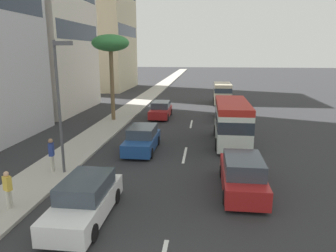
{
  "coord_description": "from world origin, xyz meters",
  "views": [
    {
      "loc": [
        -5.71,
        -1.19,
        6.36
      ],
      "look_at": [
        16.14,
        1.4,
        1.18
      ],
      "focal_mm": 33.79,
      "sensor_mm": 36.0,
      "label": 1
    }
  ],
  "objects_px": {
    "car_lead": "(242,175)",
    "palm_tree": "(111,45)",
    "minibus_second": "(232,121)",
    "van_seventh": "(222,92)",
    "pedestrian_near_lamp": "(52,153)",
    "car_fifth": "(85,200)",
    "pedestrian_mid_block": "(8,188)",
    "street_lamp": "(60,94)",
    "car_fourth": "(227,111)",
    "car_third": "(142,139)",
    "car_sixth": "(161,110)"
  },
  "relations": [
    {
      "from": "car_lead",
      "to": "palm_tree",
      "type": "xyz_separation_m",
      "value": [
        14.3,
        10.34,
        6.14
      ]
    },
    {
      "from": "minibus_second",
      "to": "van_seventh",
      "type": "height_order",
      "value": "minibus_second"
    },
    {
      "from": "car_lead",
      "to": "pedestrian_near_lamp",
      "type": "height_order",
      "value": "pedestrian_near_lamp"
    },
    {
      "from": "car_fifth",
      "to": "pedestrian_mid_block",
      "type": "bearing_deg",
      "value": -92.69
    },
    {
      "from": "van_seventh",
      "to": "palm_tree",
      "type": "relative_size",
      "value": 0.62
    },
    {
      "from": "pedestrian_near_lamp",
      "to": "minibus_second",
      "type": "bearing_deg",
      "value": -64.46
    },
    {
      "from": "minibus_second",
      "to": "pedestrian_mid_block",
      "type": "height_order",
      "value": "minibus_second"
    },
    {
      "from": "car_lead",
      "to": "pedestrian_mid_block",
      "type": "distance_m",
      "value": 10.08
    },
    {
      "from": "pedestrian_mid_block",
      "to": "street_lamp",
      "type": "xyz_separation_m",
      "value": [
        4.03,
        -0.59,
        3.31
      ]
    },
    {
      "from": "car_fourth",
      "to": "palm_tree",
      "type": "relative_size",
      "value": 0.58
    },
    {
      "from": "pedestrian_mid_block",
      "to": "palm_tree",
      "type": "bearing_deg",
      "value": 117.52
    },
    {
      "from": "street_lamp",
      "to": "minibus_second",
      "type": "bearing_deg",
      "value": -52.15
    },
    {
      "from": "car_third",
      "to": "van_seventh",
      "type": "bearing_deg",
      "value": 162.81
    },
    {
      "from": "car_fourth",
      "to": "pedestrian_mid_block",
      "type": "relative_size",
      "value": 2.86
    },
    {
      "from": "minibus_second",
      "to": "palm_tree",
      "type": "height_order",
      "value": "palm_tree"
    },
    {
      "from": "car_lead",
      "to": "pedestrian_mid_block",
      "type": "xyz_separation_m",
      "value": [
        -3.06,
        9.6,
        0.2
      ]
    },
    {
      "from": "car_lead",
      "to": "car_third",
      "type": "xyz_separation_m",
      "value": [
        5.62,
        5.85,
        -0.05
      ]
    },
    {
      "from": "car_fourth",
      "to": "car_fifth",
      "type": "xyz_separation_m",
      "value": [
        -19.7,
        6.61,
        -0.02
      ]
    },
    {
      "from": "palm_tree",
      "to": "pedestrian_near_lamp",
      "type": "bearing_deg",
      "value": -177.46
    },
    {
      "from": "car_lead",
      "to": "palm_tree",
      "type": "relative_size",
      "value": 0.62
    },
    {
      "from": "car_sixth",
      "to": "palm_tree",
      "type": "relative_size",
      "value": 0.58
    },
    {
      "from": "car_lead",
      "to": "car_third",
      "type": "relative_size",
      "value": 1.08
    },
    {
      "from": "minibus_second",
      "to": "car_fifth",
      "type": "relative_size",
      "value": 1.43
    },
    {
      "from": "car_lead",
      "to": "van_seventh",
      "type": "bearing_deg",
      "value": -0.63
    },
    {
      "from": "car_lead",
      "to": "pedestrian_near_lamp",
      "type": "distance_m",
      "value": 9.81
    },
    {
      "from": "car_lead",
      "to": "van_seventh",
      "type": "xyz_separation_m",
      "value": [
        25.43,
        -0.28,
        0.66
      ]
    },
    {
      "from": "car_fourth",
      "to": "car_third",
      "type": "bearing_deg",
      "value": 150.53
    },
    {
      "from": "car_fifth",
      "to": "car_sixth",
      "type": "relative_size",
      "value": 1.03
    },
    {
      "from": "car_fourth",
      "to": "van_seventh",
      "type": "height_order",
      "value": "van_seventh"
    },
    {
      "from": "car_lead",
      "to": "minibus_second",
      "type": "bearing_deg",
      "value": -0.65
    },
    {
      "from": "car_fourth",
      "to": "pedestrian_near_lamp",
      "type": "height_order",
      "value": "pedestrian_near_lamp"
    },
    {
      "from": "car_third",
      "to": "minibus_second",
      "type": "bearing_deg",
      "value": 112.23
    },
    {
      "from": "van_seventh",
      "to": "pedestrian_near_lamp",
      "type": "distance_m",
      "value": 26.43
    },
    {
      "from": "palm_tree",
      "to": "street_lamp",
      "type": "distance_m",
      "value": 13.65
    },
    {
      "from": "car_fifth",
      "to": "palm_tree",
      "type": "height_order",
      "value": "palm_tree"
    },
    {
      "from": "car_third",
      "to": "palm_tree",
      "type": "relative_size",
      "value": 0.57
    },
    {
      "from": "pedestrian_mid_block",
      "to": "car_lead",
      "type": "bearing_deg",
      "value": 42.73
    },
    {
      "from": "pedestrian_mid_block",
      "to": "car_third",
      "type": "bearing_deg",
      "value": 91.68
    },
    {
      "from": "car_third",
      "to": "palm_tree",
      "type": "height_order",
      "value": "palm_tree"
    },
    {
      "from": "minibus_second",
      "to": "pedestrian_near_lamp",
      "type": "height_order",
      "value": "minibus_second"
    },
    {
      "from": "car_fourth",
      "to": "car_fifth",
      "type": "bearing_deg",
      "value": 161.44
    },
    {
      "from": "car_lead",
      "to": "car_fourth",
      "type": "distance_m",
      "value": 16.49
    },
    {
      "from": "car_third",
      "to": "car_fifth",
      "type": "distance_m",
      "value": 8.84
    },
    {
      "from": "minibus_second",
      "to": "car_sixth",
      "type": "relative_size",
      "value": 1.48
    },
    {
      "from": "car_sixth",
      "to": "street_lamp",
      "type": "bearing_deg",
      "value": -10.46
    },
    {
      "from": "pedestrian_near_lamp",
      "to": "palm_tree",
      "type": "height_order",
      "value": "palm_tree"
    },
    {
      "from": "minibus_second",
      "to": "car_sixth",
      "type": "xyz_separation_m",
      "value": [
        8.44,
        6.24,
        -0.9
      ]
    },
    {
      "from": "car_fifth",
      "to": "pedestrian_near_lamp",
      "type": "bearing_deg",
      "value": -140.7
    },
    {
      "from": "car_sixth",
      "to": "van_seventh",
      "type": "relative_size",
      "value": 0.93
    },
    {
      "from": "minibus_second",
      "to": "palm_tree",
      "type": "distance_m",
      "value": 13.27
    }
  ]
}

